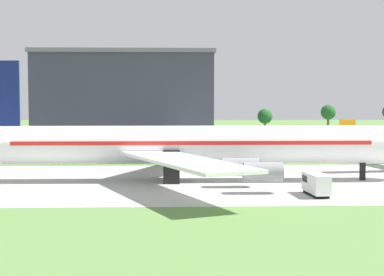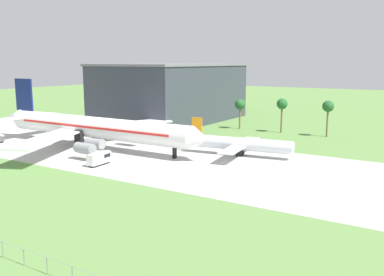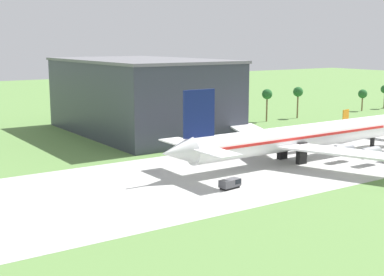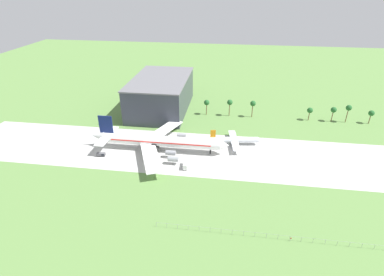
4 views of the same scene
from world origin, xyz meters
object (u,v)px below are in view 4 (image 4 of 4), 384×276
jet_airliner (159,141)px  terminal_building (161,94)px  no_stopping_sign (291,239)px  regional_aircraft (234,140)px  baggage_tug (101,154)px  catering_van (186,164)px

jet_airliner → terminal_building: 57.24m
no_stopping_sign → terminal_building: (-72.02, 111.39, 10.20)m
regional_aircraft → baggage_tug: bearing=-162.2°
jet_airliner → terminal_building: (-11.44, 55.79, 5.75)m
regional_aircraft → terminal_building: bearing=139.0°
catering_van → terminal_building: size_ratio=0.11×
jet_airliner → baggage_tug: 30.33m
catering_van → terminal_building: bearing=111.8°
baggage_tug → jet_airliner: bearing=20.3°
regional_aircraft → no_stopping_sign: bearing=-72.7°
no_stopping_sign → catering_van: bearing=136.9°
jet_airliner → regional_aircraft: bearing=15.9°
jet_airliner → no_stopping_sign: jet_airliner is taller
regional_aircraft → no_stopping_sign: regional_aircraft is taller
jet_airliner → terminal_building: terminal_building is taller
no_stopping_sign → terminal_building: 133.03m
baggage_tug → catering_van: (44.87, -4.10, 0.52)m
jet_airliner → catering_van: bearing=-40.9°
catering_van → no_stopping_sign: size_ratio=3.86×
baggage_tug → no_stopping_sign: bearing=-27.0°
jet_airliner → regional_aircraft: (39.71, 11.34, -2.51)m
no_stopping_sign → regional_aircraft: bearing=107.3°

